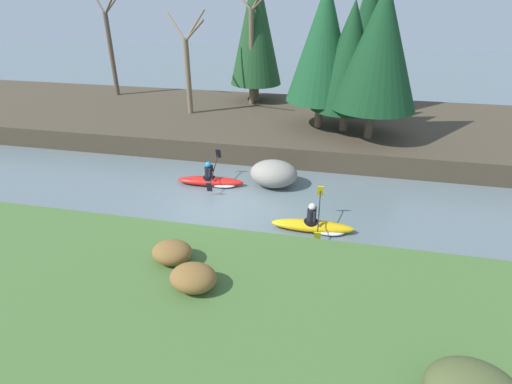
% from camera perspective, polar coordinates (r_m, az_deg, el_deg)
% --- Properties ---
extents(ground_plane, '(90.00, 90.00, 0.00)m').
position_cam_1_polar(ground_plane, '(14.60, -4.65, -2.26)').
color(ground_plane, slate).
extents(riverbank_near, '(44.00, 7.02, 0.84)m').
position_cam_1_polar(riverbank_near, '(9.83, -15.09, -17.31)').
color(riverbank_near, '#476B33').
rests_on(riverbank_near, ground).
extents(riverbank_far, '(44.00, 9.73, 0.96)m').
position_cam_1_polar(riverbank_far, '(22.27, 1.66, 9.78)').
color(riverbank_far, '#473D2D').
rests_on(riverbank_far, ground).
extents(conifer_tree_far_left, '(3.00, 3.00, 7.51)m').
position_cam_1_polar(conifer_tree_far_left, '(24.44, -0.02, 22.69)').
color(conifer_tree_far_left, brown).
rests_on(conifer_tree_far_left, riverbank_far).
extents(conifer_tree_left, '(3.30, 3.30, 6.63)m').
position_cam_1_polar(conifer_tree_left, '(19.57, 9.69, 20.33)').
color(conifer_tree_left, brown).
rests_on(conifer_tree_left, riverbank_far).
extents(conifer_tree_mid_left, '(3.34, 3.34, 5.80)m').
position_cam_1_polar(conifer_tree_mid_left, '(19.32, 13.32, 18.32)').
color(conifer_tree_mid_left, brown).
rests_on(conifer_tree_mid_left, riverbank_far).
extents(conifer_tree_centre, '(2.20, 2.20, 6.97)m').
position_cam_1_polar(conifer_tree_centre, '(22.81, 15.15, 21.12)').
color(conifer_tree_centre, brown).
rests_on(conifer_tree_centre, riverbank_far).
extents(conifer_tree_mid_right, '(2.47, 2.47, 7.38)m').
position_cam_1_polar(conifer_tree_mid_right, '(22.60, 15.77, 21.92)').
color(conifer_tree_mid_right, '#7A664C').
rests_on(conifer_tree_mid_right, riverbank_far).
extents(conifer_tree_right, '(3.69, 3.69, 6.53)m').
position_cam_1_polar(conifer_tree_right, '(18.43, 17.26, 19.14)').
color(conifer_tree_right, brown).
rests_on(conifer_tree_right, riverbank_far).
extents(bare_tree_upstream, '(3.60, 3.56, 6.53)m').
position_cam_1_polar(bare_tree_upstream, '(27.53, -20.02, 19.23)').
color(bare_tree_upstream, brown).
rests_on(bare_tree_upstream, riverbank_far).
extents(bare_tree_mid_upstream, '(2.89, 2.85, 5.18)m').
position_cam_1_polar(bare_tree_mid_upstream, '(22.27, -9.66, 17.17)').
color(bare_tree_mid_upstream, '#7A664C').
rests_on(bare_tree_mid_upstream, riverbank_far).
extents(bare_tree_mid_downstream, '(3.83, 3.78, 6.97)m').
position_cam_1_polar(bare_tree_mid_downstream, '(23.75, -0.55, 20.19)').
color(bare_tree_mid_downstream, brown).
rests_on(bare_tree_mid_downstream, riverbank_far).
extents(shrub_clump_nearest, '(1.05, 0.87, 0.57)m').
position_cam_1_polar(shrub_clump_nearest, '(10.54, -11.89, -8.43)').
color(shrub_clump_nearest, brown).
rests_on(shrub_clump_nearest, riverbank_near).
extents(shrub_clump_second, '(1.12, 0.93, 0.60)m').
position_cam_1_polar(shrub_clump_second, '(9.61, -8.94, -12.00)').
color(shrub_clump_second, brown).
rests_on(shrub_clump_second, riverbank_near).
extents(kayaker_lead, '(2.78, 2.07, 1.20)m').
position_cam_1_polar(kayaker_lead, '(13.28, 8.56, -4.75)').
color(kayaker_lead, yellow).
rests_on(kayaker_lead, ground).
extents(kayaker_middle, '(2.79, 2.07, 1.20)m').
position_cam_1_polar(kayaker_middle, '(16.21, -6.16, 1.62)').
color(kayaker_middle, red).
rests_on(kayaker_middle, ground).
extents(boulder_midstream, '(1.89, 1.48, 1.07)m').
position_cam_1_polar(boulder_midstream, '(15.94, 2.54, 2.63)').
color(boulder_midstream, gray).
rests_on(boulder_midstream, ground).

